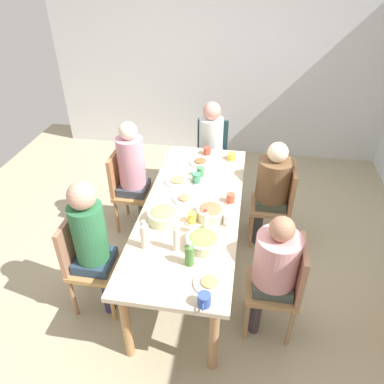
# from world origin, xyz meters

# --- Properties ---
(ground_plane) EXTENTS (6.06, 6.06, 0.00)m
(ground_plane) POSITION_xyz_m (0.00, 0.00, 0.00)
(ground_plane) COLOR tan
(wall_left) EXTENTS (0.12, 4.83, 2.60)m
(wall_left) POSITION_xyz_m (-2.59, 0.00, 1.30)
(wall_left) COLOR silver
(wall_left) RESTS_ON ground_plane
(dining_table) EXTENTS (2.21, 0.85, 0.75)m
(dining_table) POSITION_xyz_m (0.00, 0.00, 0.67)
(dining_table) COLOR #C5B194
(dining_table) RESTS_ON ground_plane
(chair_0) EXTENTS (0.40, 0.40, 0.90)m
(chair_0) POSITION_xyz_m (-1.49, 0.00, 0.51)
(chair_0) COLOR #253844
(chair_0) RESTS_ON ground_plane
(person_0) EXTENTS (0.30, 0.30, 1.19)m
(person_0) POSITION_xyz_m (-1.40, 0.00, 0.71)
(person_0) COLOR #342955
(person_0) RESTS_ON ground_plane
(chair_1) EXTENTS (0.40, 0.40, 0.90)m
(chair_1) POSITION_xyz_m (0.55, -0.80, 0.51)
(chair_1) COLOR #B1824B
(chair_1) RESTS_ON ground_plane
(person_1) EXTENTS (0.30, 0.30, 1.27)m
(person_1) POSITION_xyz_m (0.55, -0.71, 0.75)
(person_1) COLOR #2C3053
(person_1) RESTS_ON ground_plane
(chair_2) EXTENTS (0.40, 0.40, 0.90)m
(chair_2) POSITION_xyz_m (0.55, 0.80, 0.51)
(chair_2) COLOR #AC804F
(chair_2) RESTS_ON ground_plane
(person_2) EXTENTS (0.34, 0.34, 1.14)m
(person_2) POSITION_xyz_m (0.55, 0.71, 0.69)
(person_2) COLOR #3E353C
(person_2) RESTS_ON ground_plane
(chair_3) EXTENTS (0.40, 0.40, 0.90)m
(chair_3) POSITION_xyz_m (-0.55, 0.80, 0.51)
(chair_3) COLOR tan
(chair_3) RESTS_ON ground_plane
(person_3) EXTENTS (0.34, 0.34, 1.16)m
(person_3) POSITION_xyz_m (-0.55, 0.71, 0.70)
(person_3) COLOR #373B3D
(person_3) RESTS_ON ground_plane
(chair_4) EXTENTS (0.40, 0.40, 0.90)m
(chair_4) POSITION_xyz_m (-0.55, -0.80, 0.51)
(chair_4) COLOR #AE7C47
(chair_4) RESTS_ON ground_plane
(person_4) EXTENTS (0.30, 0.30, 1.26)m
(person_4) POSITION_xyz_m (-0.55, -0.71, 0.74)
(person_4) COLOR #483D47
(person_4) RESTS_ON ground_plane
(plate_0) EXTENTS (0.23, 0.23, 0.04)m
(plate_0) POSITION_xyz_m (0.87, 0.27, 0.77)
(plate_0) COLOR white
(plate_0) RESTS_ON dining_table
(plate_1) EXTENTS (0.21, 0.21, 0.04)m
(plate_1) POSITION_xyz_m (-0.08, -0.08, 0.77)
(plate_1) COLOR silver
(plate_1) RESTS_ON dining_table
(plate_2) EXTENTS (0.25, 0.25, 0.04)m
(plate_2) POSITION_xyz_m (-0.37, -0.20, 0.77)
(plate_2) COLOR white
(plate_2) RESTS_ON dining_table
(plate_3) EXTENTS (0.23, 0.23, 0.04)m
(plate_3) POSITION_xyz_m (-0.77, -0.04, 0.77)
(plate_3) COLOR silver
(plate_3) RESTS_ON dining_table
(bowl_0) EXTENTS (0.27, 0.27, 0.10)m
(bowl_0) POSITION_xyz_m (0.50, 0.17, 0.80)
(bowl_0) COLOR beige
(bowl_0) RESTS_ON dining_table
(bowl_1) EXTENTS (0.24, 0.24, 0.11)m
(bowl_1) POSITION_xyz_m (0.14, 0.18, 0.81)
(bowl_1) COLOR beige
(bowl_1) RESTS_ON dining_table
(bowl_2) EXTENTS (0.27, 0.27, 0.12)m
(bowl_2) POSITION_xyz_m (0.25, -0.20, 0.81)
(bowl_2) COLOR beige
(bowl_2) RESTS_ON dining_table
(cup_0) EXTENTS (0.12, 0.08, 0.09)m
(cup_0) POSITION_xyz_m (0.19, 0.34, 0.80)
(cup_0) COLOR white
(cup_0) RESTS_ON dining_table
(cup_1) EXTENTS (0.12, 0.08, 0.08)m
(cup_1) POSITION_xyz_m (-0.98, 0.01, 0.79)
(cup_1) COLOR #C44636
(cup_1) RESTS_ON dining_table
(cup_2) EXTENTS (0.11, 0.07, 0.08)m
(cup_2) POSITION_xyz_m (-0.12, 0.33, 0.79)
(cup_2) COLOR #C4563A
(cup_2) RESTS_ON dining_table
(cup_3) EXTENTS (0.11, 0.07, 0.10)m
(cup_3) POSITION_xyz_m (-0.51, -0.00, 0.80)
(cup_3) COLOR #4A8F58
(cup_3) RESTS_ON dining_table
(cup_4) EXTENTS (0.12, 0.09, 0.07)m
(cup_4) POSITION_xyz_m (-0.90, 0.28, 0.79)
(cup_4) COLOR #DCD043
(cup_4) RESTS_ON dining_table
(cup_5) EXTENTS (0.12, 0.09, 0.09)m
(cup_5) POSITION_xyz_m (1.04, 0.25, 0.80)
(cup_5) COLOR #3750A4
(cup_5) RESTS_ON dining_table
(cup_6) EXTENTS (0.11, 0.07, 0.09)m
(cup_6) POSITION_xyz_m (0.22, 0.04, 0.80)
(cup_6) COLOR #ECC448
(cup_6) RESTS_ON dining_table
(cup_7) EXTENTS (0.12, 0.08, 0.09)m
(cup_7) POSITION_xyz_m (-0.40, -0.02, 0.80)
(cup_7) COLOR #418A68
(cup_7) RESTS_ON dining_table
(bottle_0) EXTENTS (0.06, 0.06, 0.26)m
(bottle_0) POSITION_xyz_m (0.37, 0.16, 0.87)
(bottle_0) COLOR silver
(bottle_0) RESTS_ON dining_table
(bottle_1) EXTENTS (0.07, 0.07, 0.25)m
(bottle_1) POSITION_xyz_m (0.58, -0.27, 0.87)
(bottle_1) COLOR beige
(bottle_1) RESTS_ON dining_table
(bottle_2) EXTENTS (0.07, 0.07, 0.21)m
(bottle_2) POSITION_xyz_m (0.70, 0.10, 0.85)
(bottle_2) COLOR #437C34
(bottle_2) RESTS_ON dining_table
(bottle_3) EXTENTS (0.05, 0.05, 0.25)m
(bottle_3) POSITION_xyz_m (0.57, -0.02, 0.87)
(bottle_3) COLOR silver
(bottle_3) RESTS_ON dining_table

